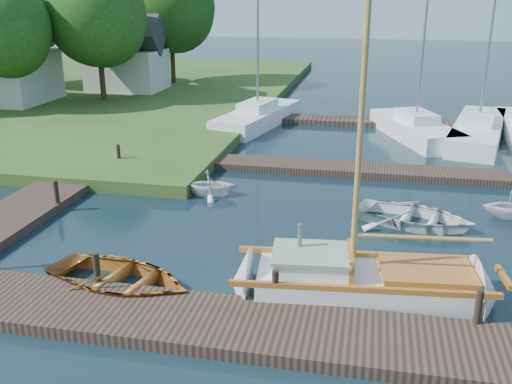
% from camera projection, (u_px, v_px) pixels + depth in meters
% --- Properties ---
extents(ground, '(160.00, 160.00, 0.00)m').
position_uv_depth(ground, '(256.00, 227.00, 18.41)').
color(ground, black).
rests_on(ground, ground).
extents(near_dock, '(18.00, 2.20, 0.30)m').
position_uv_depth(near_dock, '(202.00, 322.00, 12.82)').
color(near_dock, black).
rests_on(near_dock, ground).
extents(left_dock, '(2.20, 18.00, 0.30)m').
position_uv_depth(left_dock, '(62.00, 187.00, 21.75)').
color(left_dock, black).
rests_on(left_dock, ground).
extents(far_dock, '(14.00, 1.60, 0.30)m').
position_uv_depth(far_dock, '(334.00, 169.00, 23.98)').
color(far_dock, black).
rests_on(far_dock, ground).
extents(pontoon, '(30.00, 1.60, 0.30)m').
position_uv_depth(pontoon, '(494.00, 128.00, 31.22)').
color(pontoon, black).
rests_on(pontoon, ground).
extents(mooring_post_1, '(0.16, 0.16, 0.80)m').
position_uv_depth(mooring_post_1, '(97.00, 268.00, 14.14)').
color(mooring_post_1, black).
rests_on(mooring_post_1, near_dock).
extents(mooring_post_2, '(0.16, 0.16, 0.80)m').
position_uv_depth(mooring_post_2, '(275.00, 286.00, 13.28)').
color(mooring_post_2, black).
rests_on(mooring_post_2, near_dock).
extents(mooring_post_3, '(0.16, 0.16, 0.80)m').
position_uv_depth(mooring_post_3, '(479.00, 307.00, 12.41)').
color(mooring_post_3, black).
rests_on(mooring_post_3, near_dock).
extents(mooring_post_4, '(0.16, 0.16, 0.80)m').
position_uv_depth(mooring_post_4, '(56.00, 192.00, 19.53)').
color(mooring_post_4, black).
rests_on(mooring_post_4, left_dock).
extents(mooring_post_5, '(0.16, 0.16, 0.80)m').
position_uv_depth(mooring_post_5, '(119.00, 154.00, 24.15)').
color(mooring_post_5, black).
rests_on(mooring_post_5, left_dock).
extents(sailboat, '(7.31, 2.69, 9.83)m').
position_uv_depth(sailboat, '(366.00, 285.00, 14.05)').
color(sailboat, white).
rests_on(sailboat, ground).
extents(dinghy, '(4.46, 3.60, 0.82)m').
position_uv_depth(dinghy, '(119.00, 275.00, 14.43)').
color(dinghy, brown).
rests_on(dinghy, ground).
extents(tender_b, '(2.21, 1.97, 1.05)m').
position_uv_depth(tender_b, '(210.00, 182.00, 21.12)').
color(tender_b, white).
rests_on(tender_b, ground).
extents(tender_c, '(4.42, 3.70, 0.79)m').
position_uv_depth(tender_c, '(414.00, 213.00, 18.47)').
color(tender_c, white).
rests_on(tender_c, ground).
extents(marina_boat_0, '(3.88, 8.17, 9.87)m').
position_uv_depth(marina_boat_0, '(258.00, 116.00, 32.22)').
color(marina_boat_0, white).
rests_on(marina_boat_0, ground).
extents(marina_boat_2, '(4.71, 7.40, 10.45)m').
position_uv_depth(marina_boat_2, '(415.00, 127.00, 29.38)').
color(marina_boat_2, white).
rests_on(marina_boat_2, ground).
extents(marina_boat_3, '(4.24, 9.50, 11.37)m').
position_uv_depth(marina_boat_3, '(478.00, 129.00, 29.15)').
color(marina_boat_3, white).
rests_on(marina_boat_3, ground).
extents(house_c, '(5.25, 4.00, 5.28)m').
position_uv_depth(house_c, '(127.00, 60.00, 40.57)').
color(house_c, beige).
rests_on(house_c, shore).
extents(tree_2, '(5.83, 5.75, 7.82)m').
position_uv_depth(tree_2, '(2.00, 27.00, 33.11)').
color(tree_2, '#332114').
rests_on(tree_2, shore).
extents(tree_3, '(6.41, 6.38, 8.74)m').
position_uv_depth(tree_3, '(97.00, 15.00, 35.85)').
color(tree_3, '#332114').
rests_on(tree_3, shore).
extents(tree_4, '(7.01, 7.01, 9.66)m').
position_uv_depth(tree_4, '(19.00, 4.00, 40.90)').
color(tree_4, '#332114').
rests_on(tree_4, shore).
extents(tree_7, '(6.83, 6.83, 9.38)m').
position_uv_depth(tree_7, '(170.00, 6.00, 42.72)').
color(tree_7, '#332114').
rests_on(tree_7, shore).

